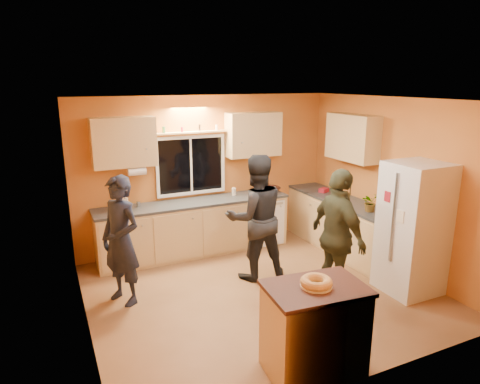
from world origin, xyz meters
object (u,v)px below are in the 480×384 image
person_left (121,241)px  island (314,329)px  refrigerator (413,228)px  person_center (256,218)px  person_right (338,237)px

person_left → island: bearing=2.0°
refrigerator → person_center: bearing=144.0°
island → person_left: 2.68m
island → person_right: size_ratio=0.57×
refrigerator → person_right: size_ratio=1.01×
island → person_left: bearing=128.5°
refrigerator → person_center: 2.15m
person_right → person_center: bearing=32.9°
person_right → island: bearing=136.5°
refrigerator → island: refrigerator is taller
island → person_left: size_ratio=0.60×
refrigerator → person_right: bearing=169.7°
person_center → person_right: size_ratio=1.03×
person_center → person_right: 1.24m
refrigerator → person_left: bearing=159.7°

